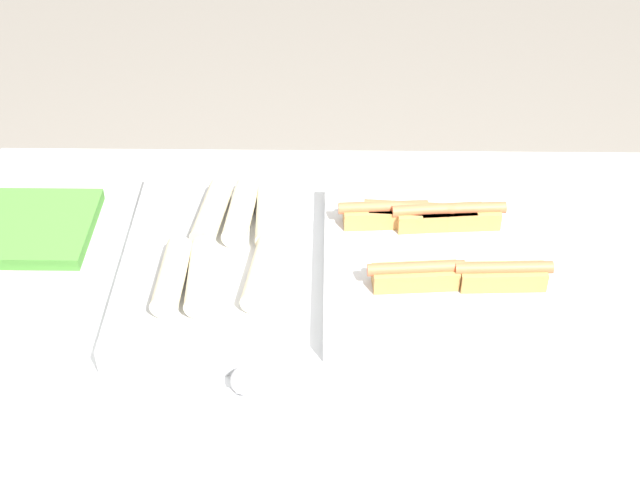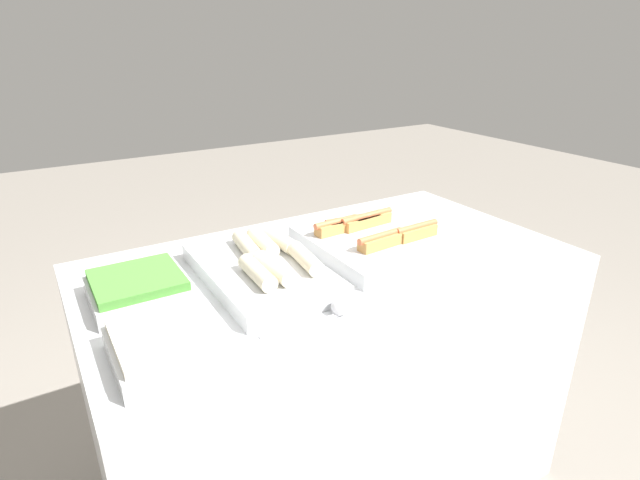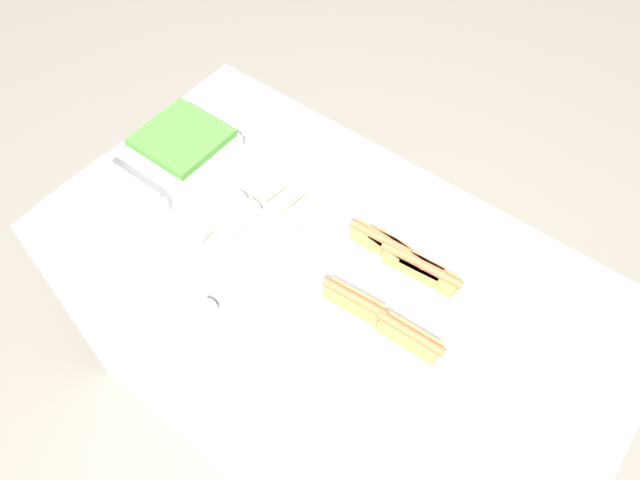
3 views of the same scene
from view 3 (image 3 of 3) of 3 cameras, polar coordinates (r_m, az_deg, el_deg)
ground_plane at (r=2.42m, az=0.89°, el=-14.89°), size 12.00×12.00×0.00m
counter at (r=1.99m, az=1.07°, el=-10.02°), size 1.52×0.84×0.94m
tray_hotdogs at (r=1.51m, az=5.95°, el=-4.51°), size 0.39×0.45×0.10m
tray_wraps at (r=1.64m, az=-5.42°, el=2.46°), size 0.31×0.51×0.10m
tray_side_front at (r=1.74m, az=-19.25°, el=2.73°), size 0.24×0.24×0.07m
tray_side_back at (r=1.84m, az=-12.42°, el=8.54°), size 0.24×0.24×0.07m
serving_spoon_near at (r=1.53m, az=-10.77°, el=-5.74°), size 0.24×0.05×0.05m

